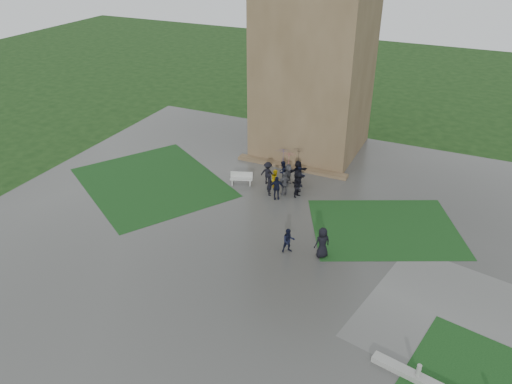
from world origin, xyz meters
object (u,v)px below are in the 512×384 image
at_px(bench, 241,178).
at_px(pedestrian_near, 322,243).
at_px(tower, 316,40).
at_px(pedestrian_mid, 289,241).

relative_size(bench, pedestrian_near, 0.90).
bearing_deg(tower, bench, -105.43).
distance_m(tower, pedestrian_mid, 17.47).
bearing_deg(tower, pedestrian_near, -68.25).
xyz_separation_m(tower, bench, (-2.34, -8.49, -8.49)).
distance_m(bench, pedestrian_mid, 8.95).
xyz_separation_m(tower, pedestrian_mid, (3.88, -14.92, -8.21)).
distance_m(tower, bench, 12.24).
height_order(tower, bench, tower).
bearing_deg(pedestrian_near, bench, -81.02).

